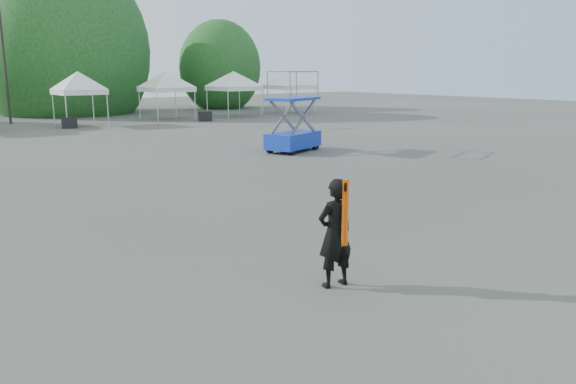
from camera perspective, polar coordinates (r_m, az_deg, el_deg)
ground at (r=9.99m, az=-1.58°, el=-7.50°), size 120.00×120.00×0.00m
light_pole_east at (r=40.51m, az=-27.08°, el=13.98°), size 0.60×0.25×9.80m
tree_mid_e at (r=48.79m, az=-21.70°, el=13.12°), size 5.12×5.12×7.79m
tree_far_e at (r=52.40m, az=-6.92°, el=12.43°), size 3.84×3.84×5.84m
tent_f at (r=37.35m, az=-20.57°, el=10.99°), size 3.82×3.82×3.88m
tent_g at (r=40.76m, az=-12.30°, el=11.52°), size 4.31×4.31×3.88m
tent_h at (r=42.41m, az=-5.56°, el=11.76°), size 4.40×4.40×3.88m
tent_extra_8 at (r=45.49m, az=0.14°, el=11.84°), size 4.48×4.48×3.88m
man at (r=8.85m, az=4.83°, el=-4.17°), size 0.68×0.49×1.75m
scissor_lift at (r=23.80m, az=0.54°, el=8.18°), size 2.88×2.08×3.35m
crate_mid at (r=36.13m, az=-21.31°, el=6.58°), size 1.04×0.93×0.67m
crate_east at (r=38.89m, az=-8.41°, el=7.62°), size 1.04×0.93×0.66m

